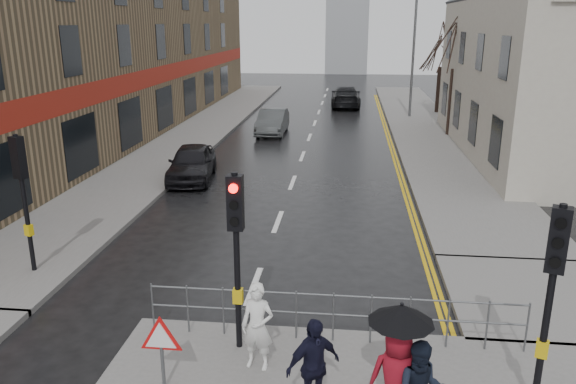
% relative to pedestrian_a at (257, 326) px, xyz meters
% --- Properties ---
extents(ground, '(120.00, 120.00, 0.00)m').
position_rel_pedestrian_a_xyz_m(ground, '(-0.66, 0.41, -0.94)').
color(ground, black).
rests_on(ground, ground).
extents(left_pavement, '(4.00, 44.00, 0.14)m').
position_rel_pedestrian_a_xyz_m(left_pavement, '(-7.16, 23.41, -0.87)').
color(left_pavement, '#605E5B').
rests_on(left_pavement, ground).
extents(right_pavement, '(4.00, 40.00, 0.14)m').
position_rel_pedestrian_a_xyz_m(right_pavement, '(5.84, 25.41, -0.87)').
color(right_pavement, '#605E5B').
rests_on(right_pavement, ground).
extents(pavement_bridge_right, '(4.00, 4.20, 0.14)m').
position_rel_pedestrian_a_xyz_m(pavement_bridge_right, '(5.84, 3.41, -0.87)').
color(pavement_bridge_right, '#605E5B').
rests_on(pavement_bridge_right, ground).
extents(building_left_terrace, '(8.00, 42.00, 10.00)m').
position_rel_pedestrian_a_xyz_m(building_left_terrace, '(-12.66, 22.41, 4.06)').
color(building_left_terrace, '#856E4D').
rests_on(building_left_terrace, ground).
extents(building_right_cream, '(9.00, 16.40, 10.10)m').
position_rel_pedestrian_a_xyz_m(building_right_cream, '(11.34, 18.41, 3.84)').
color(building_right_cream, '#BCB5A4').
rests_on(building_right_cream, ground).
extents(traffic_signal_near_left, '(0.28, 0.27, 3.40)m').
position_rel_pedestrian_a_xyz_m(traffic_signal_near_left, '(-0.46, 0.60, 1.52)').
color(traffic_signal_near_left, black).
rests_on(traffic_signal_near_left, near_pavement).
extents(traffic_signal_near_right, '(0.34, 0.33, 3.40)m').
position_rel_pedestrian_a_xyz_m(traffic_signal_near_right, '(4.54, -0.60, 1.52)').
color(traffic_signal_near_right, black).
rests_on(traffic_signal_near_right, near_pavement).
extents(traffic_signal_far_left, '(0.34, 0.33, 3.40)m').
position_rel_pedestrian_a_xyz_m(traffic_signal_far_left, '(-6.16, 3.41, 1.52)').
color(traffic_signal_far_left, black).
rests_on(traffic_signal_far_left, left_pavement).
extents(guard_railing_front, '(7.14, 0.04, 1.00)m').
position_rel_pedestrian_a_xyz_m(guard_railing_front, '(1.29, 1.01, -0.08)').
color(guard_railing_front, '#595B5E').
rests_on(guard_railing_front, near_pavement).
extents(warning_sign, '(0.80, 0.07, 1.35)m').
position_rel_pedestrian_a_xyz_m(warning_sign, '(-1.46, -0.80, 0.10)').
color(warning_sign, '#595B5E').
rests_on(warning_sign, near_pavement).
extents(street_lamp, '(1.83, 0.25, 8.00)m').
position_rel_pedestrian_a_xyz_m(street_lamp, '(5.16, 28.41, 3.77)').
color(street_lamp, '#595B5E').
rests_on(street_lamp, right_pavement).
extents(tree_near, '(2.40, 2.40, 6.58)m').
position_rel_pedestrian_a_xyz_m(tree_near, '(6.84, 22.41, 4.20)').
color(tree_near, '#2F201A').
rests_on(tree_near, right_pavement).
extents(tree_far, '(2.40, 2.40, 5.64)m').
position_rel_pedestrian_a_xyz_m(tree_far, '(7.34, 30.41, 3.48)').
color(tree_far, '#2F201A').
rests_on(tree_far, right_pavement).
extents(pedestrian_a, '(0.64, 0.48, 1.60)m').
position_rel_pedestrian_a_xyz_m(pedestrian_a, '(0.00, 0.00, 0.00)').
color(pedestrian_a, white).
rests_on(pedestrian_a, near_pavement).
extents(pedestrian_with_umbrella, '(0.96, 0.96, 2.06)m').
position_rel_pedestrian_a_xyz_m(pedestrian_with_umbrella, '(2.30, -1.32, 0.32)').
color(pedestrian_with_umbrella, maroon).
rests_on(pedestrian_with_umbrella, near_pavement).
extents(pedestrian_d, '(0.99, 0.87, 1.60)m').
position_rel_pedestrian_a_xyz_m(pedestrian_d, '(1.04, -1.08, 0.00)').
color(pedestrian_d, black).
rests_on(pedestrian_d, near_pavement).
extents(car_parked, '(2.09, 4.21, 1.38)m').
position_rel_pedestrian_a_xyz_m(car_parked, '(-4.66, 12.41, -0.25)').
color(car_parked, black).
rests_on(car_parked, ground).
extents(car_mid, '(1.46, 4.13, 1.36)m').
position_rel_pedestrian_a_xyz_m(car_mid, '(-2.78, 22.17, -0.26)').
color(car_mid, '#3C4041').
rests_on(car_mid, ground).
extents(car_far, '(2.22, 5.24, 1.51)m').
position_rel_pedestrian_a_xyz_m(car_far, '(1.15, 33.05, -0.19)').
color(car_far, black).
rests_on(car_far, ground).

